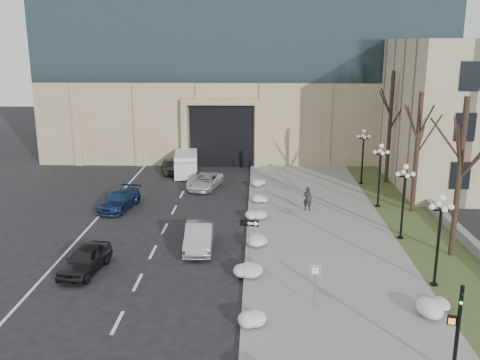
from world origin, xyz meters
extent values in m
plane|color=black|center=(0.00, 0.00, 0.00)|extent=(160.00, 160.00, 0.00)
cube|color=gray|center=(3.50, 14.00, 0.06)|extent=(9.00, 40.00, 0.12)
cube|color=gray|center=(-1.00, 14.00, 0.07)|extent=(0.30, 40.00, 0.14)
cube|color=#384924|center=(10.00, 14.00, 0.05)|extent=(4.00, 40.00, 0.10)
cube|color=gray|center=(12.00, 16.00, 0.35)|extent=(0.50, 30.00, 0.70)
cube|color=tan|center=(-2.00, 42.00, 4.00)|extent=(40.00, 20.00, 8.00)
cube|color=black|center=(-4.00, 33.00, 3.00)|extent=(6.00, 2.50, 6.00)
cube|color=tan|center=(-4.00, 31.60, 6.30)|extent=(7.50, 0.60, 0.60)
cube|color=tan|center=(-7.50, 31.60, 3.00)|extent=(0.60, 0.60, 6.00)
cube|color=tan|center=(-0.50, 31.60, 3.00)|extent=(0.60, 0.60, 6.00)
cube|color=black|center=(14.00, 19.00, 2.50)|extent=(1.40, 0.25, 2.00)
cube|color=black|center=(14.00, 19.00, 6.00)|extent=(1.40, 0.25, 2.00)
cube|color=black|center=(14.00, 19.00, 9.50)|extent=(1.40, 0.25, 2.00)
imported|color=black|center=(-9.51, 7.18, 0.70)|extent=(2.19, 4.27, 1.39)
imported|color=#A5A8AC|center=(-3.87, 10.59, 0.74)|extent=(1.76, 4.55, 1.48)
imported|color=navy|center=(-10.48, 18.11, 0.66)|extent=(2.68, 4.80, 1.32)
imported|color=silver|center=(-4.82, 23.88, 0.62)|extent=(3.04, 4.84, 1.25)
imported|color=#323238|center=(-8.54, 29.17, 0.65)|extent=(2.32, 4.05, 1.30)
imported|color=black|center=(3.07, 17.86, 0.99)|extent=(0.73, 0.59, 1.73)
cube|color=silver|center=(-7.12, 29.44, 0.91)|extent=(2.48, 4.73, 1.82)
cube|color=silver|center=(-6.82, 26.73, 0.82)|extent=(2.05, 1.65, 1.45)
cylinder|color=black|center=(-7.75, 26.81, 0.32)|extent=(0.30, 0.66, 0.64)
cylinder|color=black|center=(-5.94, 27.01, 0.32)|extent=(0.30, 0.66, 0.64)
cylinder|color=black|center=(-8.17, 30.69, 0.32)|extent=(0.30, 0.66, 0.64)
cylinder|color=black|center=(-6.37, 30.89, 0.32)|extent=(0.30, 0.66, 0.64)
cylinder|color=slate|center=(-0.90, 7.65, 1.38)|extent=(0.06, 0.06, 2.76)
cube|color=black|center=(-0.90, 7.65, 2.66)|extent=(1.00, 0.22, 0.34)
cube|color=white|center=(-0.75, 7.59, 2.66)|extent=(0.47, 0.09, 0.13)
cone|color=white|center=(-0.49, 7.54, 2.66)|extent=(0.28, 0.31, 0.28)
cylinder|color=slate|center=(2.14, 3.60, 1.03)|extent=(0.06, 0.06, 2.06)
cube|color=white|center=(2.14, 3.60, 1.87)|extent=(0.45, 0.11, 0.45)
cube|color=black|center=(2.13, 3.58, 1.87)|extent=(0.39, 0.07, 0.39)
cube|color=white|center=(2.13, 3.57, 1.87)|extent=(0.33, 0.06, 0.34)
cylinder|color=black|center=(6.63, -1.45, 1.82)|extent=(0.15, 0.15, 3.64)
imported|color=black|center=(6.63, -1.45, 3.00)|extent=(0.38, 0.82, 0.16)
sphere|color=#19E533|center=(6.59, -1.58, 3.05)|extent=(0.11, 0.11, 0.11)
cube|color=black|center=(6.41, -1.38, 2.27)|extent=(0.36, 0.27, 0.32)
cube|color=orange|center=(6.38, -1.48, 2.27)|extent=(0.22, 0.09, 0.23)
ellipsoid|color=silver|center=(-0.82, 2.11, 0.30)|extent=(1.10, 1.60, 0.36)
ellipsoid|color=silver|center=(-0.87, 6.97, 0.30)|extent=(1.10, 1.60, 0.36)
ellipsoid|color=silver|center=(-0.58, 11.04, 0.30)|extent=(1.10, 1.60, 0.36)
ellipsoid|color=silver|center=(-0.60, 15.62, 0.30)|extent=(1.10, 1.60, 0.36)
ellipsoid|color=silver|center=(-0.33, 20.18, 0.30)|extent=(1.10, 1.60, 0.36)
ellipsoid|color=silver|center=(-0.35, 24.71, 0.30)|extent=(1.10, 1.60, 0.36)
ellipsoid|color=silver|center=(7.51, 3.37, 0.30)|extent=(1.10, 1.60, 0.36)
cylinder|color=black|center=(8.30, 6.00, 0.10)|extent=(0.36, 0.36, 0.20)
cylinder|color=black|center=(8.30, 6.00, 2.00)|extent=(0.14, 0.14, 4.00)
cylinder|color=black|center=(8.30, 6.00, 4.00)|extent=(0.10, 0.90, 0.10)
cylinder|color=black|center=(8.30, 6.00, 4.00)|extent=(0.90, 0.10, 0.10)
sphere|color=silver|center=(8.30, 6.00, 4.60)|extent=(0.32, 0.32, 0.32)
sphere|color=silver|center=(8.75, 6.00, 4.15)|extent=(0.28, 0.28, 0.28)
sphere|color=silver|center=(7.85, 6.00, 4.15)|extent=(0.28, 0.28, 0.28)
sphere|color=silver|center=(8.30, 6.45, 4.15)|extent=(0.28, 0.28, 0.28)
sphere|color=silver|center=(8.30, 5.55, 4.15)|extent=(0.28, 0.28, 0.28)
cylinder|color=black|center=(8.30, 12.50, 0.10)|extent=(0.36, 0.36, 0.20)
cylinder|color=black|center=(8.30, 12.50, 2.00)|extent=(0.14, 0.14, 4.00)
cylinder|color=black|center=(8.30, 12.50, 4.00)|extent=(0.10, 0.90, 0.10)
cylinder|color=black|center=(8.30, 12.50, 4.00)|extent=(0.90, 0.10, 0.10)
sphere|color=silver|center=(8.30, 12.50, 4.60)|extent=(0.32, 0.32, 0.32)
sphere|color=silver|center=(8.75, 12.50, 4.15)|extent=(0.28, 0.28, 0.28)
sphere|color=silver|center=(7.85, 12.50, 4.15)|extent=(0.28, 0.28, 0.28)
sphere|color=silver|center=(8.30, 12.95, 4.15)|extent=(0.28, 0.28, 0.28)
sphere|color=silver|center=(8.30, 12.05, 4.15)|extent=(0.28, 0.28, 0.28)
cylinder|color=black|center=(8.30, 19.00, 0.10)|extent=(0.36, 0.36, 0.20)
cylinder|color=black|center=(8.30, 19.00, 2.00)|extent=(0.14, 0.14, 4.00)
cylinder|color=black|center=(8.30, 19.00, 4.00)|extent=(0.10, 0.90, 0.10)
cylinder|color=black|center=(8.30, 19.00, 4.00)|extent=(0.90, 0.10, 0.10)
sphere|color=silver|center=(8.30, 19.00, 4.60)|extent=(0.32, 0.32, 0.32)
sphere|color=silver|center=(8.75, 19.00, 4.15)|extent=(0.28, 0.28, 0.28)
sphere|color=silver|center=(7.85, 19.00, 4.15)|extent=(0.28, 0.28, 0.28)
sphere|color=silver|center=(8.30, 19.45, 4.15)|extent=(0.28, 0.28, 0.28)
sphere|color=silver|center=(8.30, 18.55, 4.15)|extent=(0.28, 0.28, 0.28)
cylinder|color=black|center=(8.30, 25.50, 0.10)|extent=(0.36, 0.36, 0.20)
cylinder|color=black|center=(8.30, 25.50, 2.00)|extent=(0.14, 0.14, 4.00)
cylinder|color=black|center=(8.30, 25.50, 4.00)|extent=(0.10, 0.90, 0.10)
cylinder|color=black|center=(8.30, 25.50, 4.00)|extent=(0.90, 0.10, 0.10)
sphere|color=silver|center=(8.30, 25.50, 4.60)|extent=(0.32, 0.32, 0.32)
sphere|color=silver|center=(8.75, 25.50, 4.15)|extent=(0.28, 0.28, 0.28)
sphere|color=silver|center=(7.85, 25.50, 4.15)|extent=(0.28, 0.28, 0.28)
sphere|color=silver|center=(8.30, 25.95, 4.15)|extent=(0.28, 0.28, 0.28)
sphere|color=silver|center=(8.30, 25.05, 4.15)|extent=(0.28, 0.28, 0.28)
cylinder|color=black|center=(10.50, 10.00, 4.50)|extent=(0.32, 0.32, 9.00)
cylinder|color=black|center=(10.50, 18.00, 4.25)|extent=(0.32, 0.32, 8.50)
cylinder|color=black|center=(10.50, 26.00, 4.75)|extent=(0.32, 0.32, 9.50)
camera|label=1|loc=(-0.48, -18.61, 11.80)|focal=40.00mm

